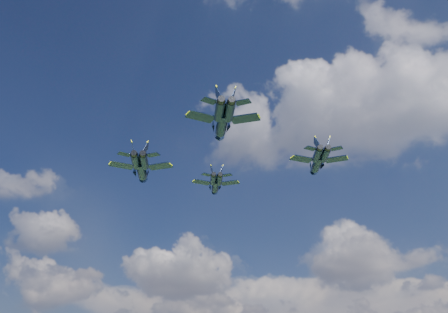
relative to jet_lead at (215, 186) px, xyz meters
The scene contains 4 objects.
jet_lead is the anchor object (origin of this frame).
jet_left 22.84m from the jet_lead, 103.61° to the right, with size 11.78×15.81×3.84m.
jet_right 27.43m from the jet_lead, 15.90° to the right, with size 10.76×14.64×3.52m.
jet_slot 33.83m from the jet_lead, 61.50° to the right, with size 12.15×16.13×3.95m.
Camera 1 is at (39.50, -83.68, 16.08)m, focal length 45.00 mm.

